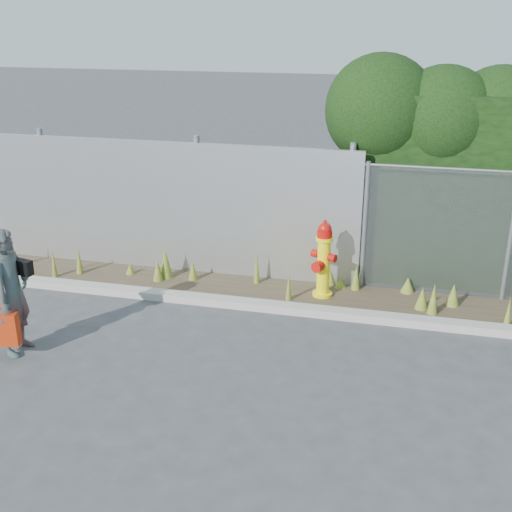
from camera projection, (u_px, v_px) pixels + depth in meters
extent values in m
plane|color=#3C3C3E|center=(253.00, 374.00, 7.84)|extent=(80.00, 80.00, 0.00)
cube|color=#9A978B|center=(282.00, 308.00, 9.46)|extent=(16.00, 0.22, 0.12)
cube|color=#403324|center=(290.00, 295.00, 10.02)|extent=(16.00, 1.20, 0.01)
cone|color=#586C20|center=(193.00, 271.00, 10.50)|extent=(0.15, 0.15, 0.35)
cone|color=#586C20|center=(341.00, 283.00, 10.23)|extent=(0.19, 0.19, 0.18)
cone|color=#586C20|center=(356.00, 277.00, 10.11)|extent=(0.14, 0.14, 0.45)
cone|color=#586C20|center=(54.00, 263.00, 10.58)|extent=(0.09, 0.09, 0.53)
cone|color=#586C20|center=(508.00, 314.00, 8.84)|extent=(0.11, 0.11, 0.50)
cone|color=#586C20|center=(433.00, 300.00, 9.29)|extent=(0.16, 0.16, 0.48)
cone|color=#586C20|center=(330.00, 278.00, 10.35)|extent=(0.20, 0.20, 0.25)
cone|color=#586C20|center=(453.00, 296.00, 9.58)|extent=(0.21, 0.21, 0.36)
cone|color=#586C20|center=(166.00, 264.00, 10.57)|extent=(0.23, 0.23, 0.52)
cone|color=#586C20|center=(130.00, 270.00, 10.76)|extent=(0.16, 0.16, 0.19)
cone|color=#586C20|center=(257.00, 268.00, 10.34)|extent=(0.10, 0.10, 0.54)
cone|color=#586C20|center=(289.00, 287.00, 9.74)|extent=(0.09, 0.09, 0.47)
cone|color=#586C20|center=(13.00, 254.00, 11.00)|extent=(0.10, 0.10, 0.51)
cone|color=#586C20|center=(158.00, 271.00, 10.46)|extent=(0.17, 0.17, 0.38)
cone|color=#586C20|center=(79.00, 262.00, 10.74)|extent=(0.13, 0.13, 0.46)
cone|color=#586C20|center=(422.00, 299.00, 9.47)|extent=(0.21, 0.21, 0.35)
cone|color=#586C20|center=(408.00, 286.00, 10.05)|extent=(0.23, 0.23, 0.26)
cube|color=#ABAEB3|center=(110.00, 203.00, 10.89)|extent=(8.50, 0.08, 2.20)
cylinder|color=gray|center=(47.00, 194.00, 11.26)|extent=(0.10, 0.10, 2.30)
cylinder|color=gray|center=(199.00, 205.00, 10.64)|extent=(0.10, 0.10, 2.30)
cylinder|color=gray|center=(350.00, 215.00, 10.09)|extent=(0.10, 0.10, 2.30)
cylinder|color=gray|center=(364.00, 226.00, 9.97)|extent=(0.07, 0.07, 2.05)
cylinder|color=gray|center=(511.00, 237.00, 9.49)|extent=(0.07, 0.07, 2.05)
sphere|color=black|center=(380.00, 110.00, 10.12)|extent=(1.76, 1.76, 1.76)
sphere|color=black|center=(443.00, 118.00, 9.93)|extent=(1.62, 1.62, 1.62)
sphere|color=black|center=(499.00, 119.00, 9.96)|extent=(1.64, 1.64, 1.64)
cylinder|color=#FFE80D|center=(322.00, 294.00, 9.97)|extent=(0.31, 0.31, 0.07)
cylinder|color=#FFE80D|center=(323.00, 269.00, 9.81)|extent=(0.20, 0.20, 0.93)
cylinder|color=#FFE80D|center=(324.00, 239.00, 9.64)|extent=(0.26, 0.26, 0.05)
cylinder|color=#B20F0A|center=(325.00, 234.00, 9.61)|extent=(0.23, 0.23, 0.11)
sphere|color=#B20F0A|center=(325.00, 229.00, 9.59)|extent=(0.21, 0.21, 0.21)
cylinder|color=#B20F0A|center=(325.00, 222.00, 9.55)|extent=(0.05, 0.05, 0.05)
cylinder|color=#B20F0A|center=(314.00, 255.00, 9.77)|extent=(0.11, 0.12, 0.12)
cylinder|color=#B20F0A|center=(334.00, 256.00, 9.70)|extent=(0.11, 0.12, 0.12)
cylinder|color=#B20F0A|center=(322.00, 267.00, 9.65)|extent=(0.16, 0.13, 0.16)
imported|color=#106B61|center=(12.00, 292.00, 8.09)|extent=(0.41, 0.62, 1.68)
cube|color=#9D2809|center=(3.00, 329.00, 8.06)|extent=(0.39, 0.15, 0.44)
cylinder|color=#9D2809|center=(0.00, 308.00, 7.95)|extent=(0.19, 0.02, 0.02)
cube|color=black|center=(23.00, 267.00, 8.08)|extent=(0.26, 0.11, 0.19)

